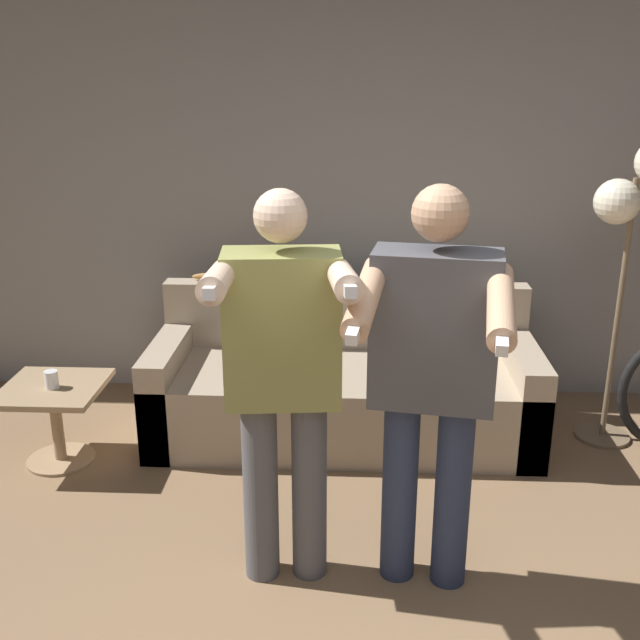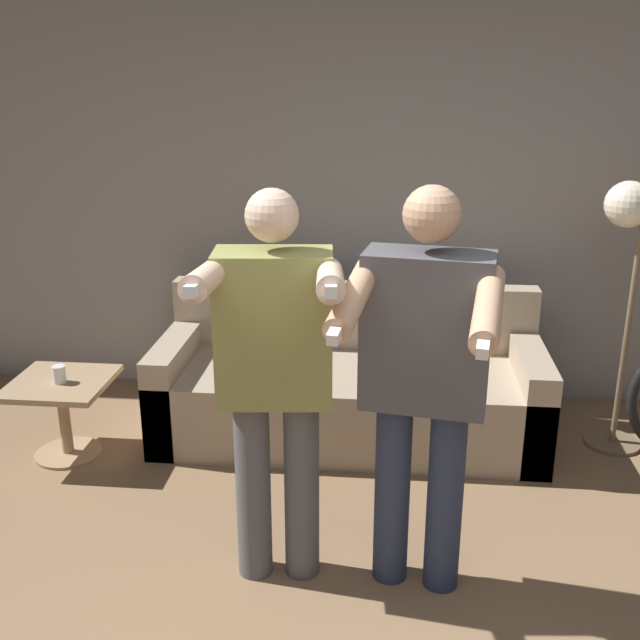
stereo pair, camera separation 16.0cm
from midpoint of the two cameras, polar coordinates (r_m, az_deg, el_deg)
wall_back at (r=4.55m, az=3.35°, el=10.06°), size 10.00×0.05×2.60m
couch at (r=4.22m, az=0.70°, el=-5.31°), size 2.11×0.82×0.80m
person_left at (r=2.80m, az=-4.49°, el=-3.78°), size 0.54×0.70×1.58m
person_right at (r=2.78m, az=6.90°, el=-3.73°), size 0.60×0.73×1.60m
cat at (r=4.36m, az=-6.79°, el=3.82°), size 0.52×0.12×0.16m
floor_lamp at (r=4.13m, az=21.81°, el=8.06°), size 0.41×0.30×1.65m
side_table at (r=4.16m, az=-20.61°, el=-6.20°), size 0.50×0.50×0.43m
cup at (r=4.07m, az=-20.85°, el=-4.27°), size 0.07×0.07×0.09m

